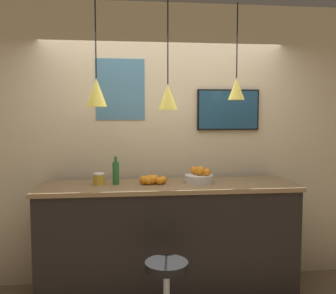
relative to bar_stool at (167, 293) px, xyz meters
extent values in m
cube|color=beige|center=(0.09, 1.12, 1.07)|extent=(8.00, 0.06, 2.90)
cube|color=black|center=(0.09, 0.68, 0.16)|extent=(2.38, 0.62, 1.07)
cube|color=olive|center=(0.09, 0.68, 0.71)|extent=(2.42, 0.66, 0.04)
cylinder|color=black|center=(0.00, 0.00, 0.22)|extent=(0.34, 0.34, 0.06)
cylinder|color=beige|center=(0.39, 0.70, 0.77)|extent=(0.27, 0.27, 0.07)
sphere|color=orange|center=(0.40, 0.69, 0.85)|extent=(0.09, 0.09, 0.09)
sphere|color=orange|center=(0.35, 0.78, 0.84)|extent=(0.07, 0.07, 0.07)
sphere|color=orange|center=(0.38, 0.70, 0.85)|extent=(0.08, 0.08, 0.08)
sphere|color=orange|center=(0.46, 0.65, 0.84)|extent=(0.07, 0.07, 0.07)
sphere|color=orange|center=(-0.10, 0.65, 0.77)|extent=(0.07, 0.07, 0.07)
sphere|color=orange|center=(-0.06, 0.70, 0.77)|extent=(0.08, 0.08, 0.08)
sphere|color=orange|center=(-0.07, 0.67, 0.77)|extent=(0.08, 0.08, 0.08)
sphere|color=orange|center=(-0.07, 0.66, 0.77)|extent=(0.07, 0.07, 0.07)
sphere|color=orange|center=(-0.04, 0.68, 0.77)|extent=(0.08, 0.08, 0.08)
sphere|color=orange|center=(-0.09, 0.69, 0.77)|extent=(0.09, 0.09, 0.09)
sphere|color=orange|center=(-0.14, 0.67, 0.77)|extent=(0.08, 0.08, 0.08)
sphere|color=orange|center=(0.04, 0.69, 0.77)|extent=(0.07, 0.07, 0.07)
sphere|color=orange|center=(-0.04, 0.72, 0.77)|extent=(0.07, 0.07, 0.07)
sphere|color=orange|center=(-0.04, 0.71, 0.77)|extent=(0.09, 0.09, 0.09)
sphere|color=orange|center=(0.01, 0.64, 0.77)|extent=(0.07, 0.07, 0.07)
cylinder|color=#286B33|center=(-0.40, 0.70, 0.84)|extent=(0.06, 0.06, 0.21)
cylinder|color=#286B33|center=(-0.40, 0.70, 0.97)|extent=(0.03, 0.03, 0.05)
cylinder|color=gold|center=(-0.56, 0.70, 0.78)|extent=(0.10, 0.10, 0.10)
cylinder|color=white|center=(-0.56, 0.70, 0.83)|extent=(0.10, 0.10, 0.01)
cylinder|color=black|center=(-0.57, 0.69, 2.07)|extent=(0.01, 0.01, 0.71)
cone|color=#EAD14C|center=(-0.57, 0.69, 1.58)|extent=(0.19, 0.19, 0.26)
sphere|color=#F9EFCC|center=(-0.57, 0.69, 1.48)|extent=(0.04, 0.04, 0.04)
cylinder|color=black|center=(0.09, 0.69, 2.04)|extent=(0.01, 0.01, 0.76)
cone|color=#EAD14C|center=(0.09, 0.69, 1.55)|extent=(0.18, 0.18, 0.24)
sphere|color=#F9EFCC|center=(0.09, 0.69, 1.45)|extent=(0.04, 0.04, 0.04)
cylinder|color=black|center=(0.74, 0.69, 2.08)|extent=(0.01, 0.01, 0.70)
cone|color=#EAD14C|center=(0.74, 0.69, 1.63)|extent=(0.16, 0.16, 0.21)
sphere|color=#F9EFCC|center=(0.74, 0.69, 1.54)|extent=(0.04, 0.04, 0.04)
cube|color=black|center=(0.77, 1.07, 1.44)|extent=(0.66, 0.04, 0.43)
cube|color=navy|center=(0.77, 1.05, 1.44)|extent=(0.63, 0.01, 0.40)
cube|color=teal|center=(-0.36, 1.08, 1.64)|extent=(0.49, 0.01, 0.62)
camera|label=1|loc=(-0.30, -2.79, 1.38)|focal=40.00mm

